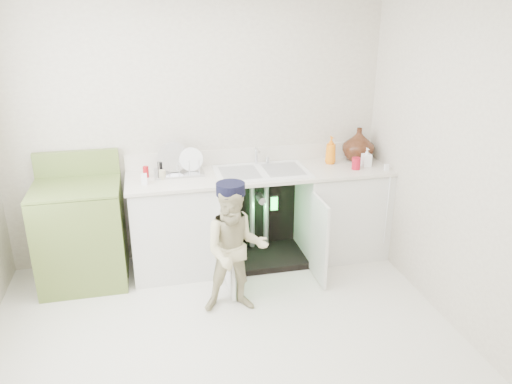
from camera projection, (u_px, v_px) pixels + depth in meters
ground at (226, 343)px, 3.67m from camera, size 3.50×3.50×0.00m
room_shell at (222, 184)px, 3.23m from camera, size 6.00×5.50×1.26m
counter_run at (264, 214)px, 4.73m from camera, size 2.44×1.02×1.22m
avocado_stove at (81, 233)px, 4.36m from camera, size 0.73×0.65×1.13m
repair_worker at (235, 249)px, 3.90m from camera, size 0.74×0.67×1.09m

